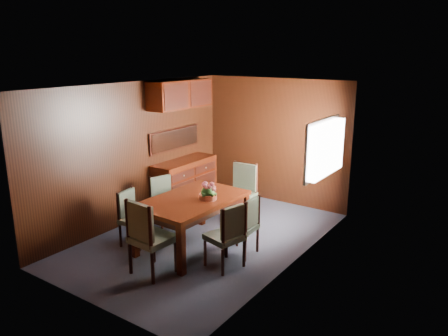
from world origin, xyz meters
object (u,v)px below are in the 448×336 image
Objects in this scene: chair_head at (147,234)px; flower_centerpiece at (208,190)px; chair_right_near at (228,233)px; sideboard at (185,183)px; dining_table at (192,205)px; chair_left_near at (132,214)px.

chair_head is 1.17m from flower_centerpiece.
flower_centerpiece is (-0.61, 0.36, 0.39)m from chair_right_near.
sideboard is at bearing 66.77° from chair_right_near.
chair_right_near is at bearing -37.63° from sideboard.
dining_table is at bearing -46.88° from sideboard.
sideboard is at bearing 123.28° from chair_head.
chair_head reaches higher than dining_table.
flower_centerpiece is at bearing 107.96° from chair_left_near.
flower_centerpiece is at bearing 86.25° from chair_head.
flower_centerpiece reaches higher than dining_table.
sideboard is 2.63m from chair_right_near.
chair_left_near is 3.03× the size of flower_centerpiece.
sideboard is 0.83× the size of dining_table.
chair_right_near is 3.32× the size of flower_centerpiece.
chair_right_near is (1.65, 0.18, 0.04)m from chair_left_near.
dining_table is at bearing -156.59° from flower_centerpiece.
chair_left_near is 0.92× the size of chair_right_near.
chair_head reaches higher than chair_left_near.
chair_head and flower_centerpiece have the same top height.
chair_right_near is (0.83, -0.27, -0.14)m from dining_table.
dining_table is at bearing 86.50° from chair_right_near.
chair_head is 3.72× the size of flower_centerpiece.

